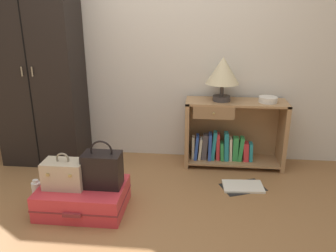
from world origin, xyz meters
name	(u,v)px	position (x,y,z in m)	size (l,w,h in m)	color
ground_plane	(130,235)	(0.00, 0.00, 0.00)	(9.00, 9.00, 0.00)	olive
back_wall	(156,33)	(0.00, 1.50, 1.30)	(6.40, 0.10, 2.60)	beige
wardrobe	(39,67)	(-1.14, 1.20, 0.99)	(0.80, 0.47, 1.97)	black
bookshelf	(230,135)	(0.78, 1.27, 0.32)	(0.98, 0.35, 0.68)	#A37A51
table_lamp	(223,72)	(0.67, 1.25, 0.96)	(0.32, 0.32, 0.43)	#3D3838
bowl	(268,100)	(1.11, 1.24, 0.71)	(0.18, 0.18, 0.05)	silver
suitcase_large	(83,197)	(-0.44, 0.29, 0.11)	(0.68, 0.50, 0.21)	#D1333D
train_case	(64,174)	(-0.57, 0.27, 0.32)	(0.31, 0.19, 0.29)	#B7A88E
handbag	(103,169)	(-0.27, 0.32, 0.35)	(0.29, 0.18, 0.38)	black
bottle	(37,191)	(-0.87, 0.37, 0.09)	(0.08, 0.08, 0.20)	white
open_book_on_floor	(243,186)	(0.87, 0.78, 0.01)	(0.44, 0.36, 0.02)	white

